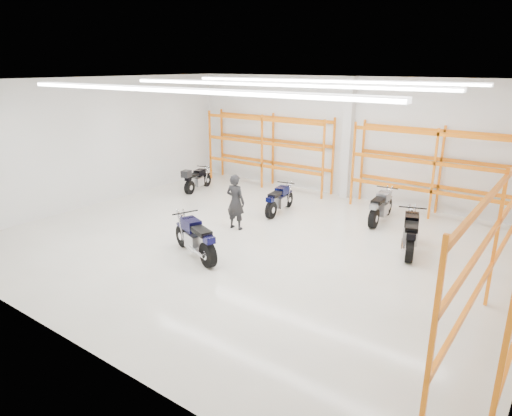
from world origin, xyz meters
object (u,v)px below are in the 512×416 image
Objects in this scene: motorcycle_main at (196,239)px; motorcycle_back_c at (380,208)px; motorcycle_back_a at (196,180)px; motorcycle_back_d at (410,234)px; motorcycle_back_b at (279,200)px; standing_man at (235,202)px; structural_column at (348,139)px.

motorcycle_main is 1.01× the size of motorcycle_back_c.
motorcycle_back_a is 0.88× the size of motorcycle_back_d.
motorcycle_back_b is 0.93× the size of motorcycle_back_c.
standing_man is 0.39× the size of structural_column.
motorcycle_back_a is 9.09m from motorcycle_back_d.
standing_man reaches higher than motorcycle_back_a.
motorcycle_back_d is at bearing -169.24° from standing_man.
motorcycle_back_a is 0.43× the size of structural_column.
motorcycle_main is 2.47m from standing_man.
motorcycle_back_a is 0.97× the size of motorcycle_back_b.
motorcycle_back_d is at bearing -8.99° from motorcycle_back_b.
standing_man is (4.02, -2.48, 0.39)m from motorcycle_back_a.
motorcycle_main and motorcycle_back_d have the same top height.
motorcycle_main is at bearing -46.68° from motorcycle_back_a.
structural_column is at bearing 137.61° from motorcycle_back_c.
motorcycle_main is 1.24× the size of standing_man.
motorcycle_back_a is at bearing 174.46° from motorcycle_back_b.
motorcycle_main reaches higher than motorcycle_back_b.
structural_column reaches higher than motorcycle_back_a.
motorcycle_back_c is at bearing 129.77° from motorcycle_back_d.
motorcycle_back_b is 3.77m from structural_column.
motorcycle_back_d is (9.02, -1.17, 0.04)m from motorcycle_back_a.
motorcycle_back_c is at bearing 63.13° from motorcycle_main.
motorcycle_back_b is at bearing -106.66° from structural_column.
structural_column is at bearing -106.80° from standing_man.
standing_man is (-4.99, -1.31, 0.35)m from motorcycle_back_d.
motorcycle_back_c is (7.42, 0.75, 0.01)m from motorcycle_back_a.
motorcycle_back_a is 0.91× the size of motorcycle_back_c.
motorcycle_main is at bearing -85.91° from motorcycle_back_b.
motorcycle_back_b is at bearing 171.01° from motorcycle_back_d.
motorcycle_back_a reaches higher than motorcycle_back_b.
standing_man is (-0.24, -2.07, 0.41)m from motorcycle_back_b.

